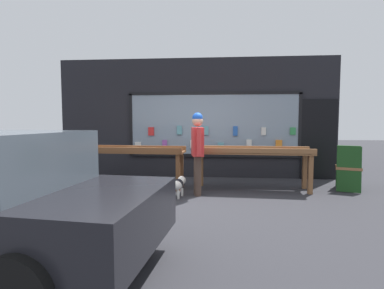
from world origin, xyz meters
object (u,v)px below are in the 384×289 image
(person_browsing, at_px, (197,147))
(small_dog, at_px, (179,184))
(display_table_left, at_px, (129,155))
(sandwich_board_sign, at_px, (348,168))
(display_table_right, at_px, (253,155))

(person_browsing, distance_m, small_dog, 0.84)
(display_table_left, distance_m, small_dog, 1.56)
(display_table_left, height_order, sandwich_board_sign, sandwich_board_sign)
(person_browsing, bearing_deg, sandwich_board_sign, -86.77)
(display_table_right, bearing_deg, small_dog, -153.07)
(display_table_right, relative_size, sandwich_board_sign, 2.65)
(display_table_right, distance_m, sandwich_board_sign, 2.15)
(display_table_left, relative_size, sandwich_board_sign, 2.65)
(small_dog, xyz_separation_m, sandwich_board_sign, (3.67, 0.97, 0.23))
(person_browsing, relative_size, small_dog, 2.82)
(small_dog, bearing_deg, display_table_right, -52.04)
(display_table_left, height_order, small_dog, display_table_left)
(person_browsing, bearing_deg, display_table_right, -73.52)
(display_table_left, xyz_separation_m, display_table_right, (2.80, -0.00, 0.01))
(person_browsing, relative_size, sandwich_board_sign, 1.75)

